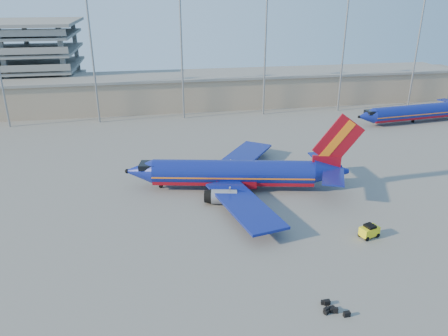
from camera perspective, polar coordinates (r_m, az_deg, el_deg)
The scene contains 7 objects.
ground at distance 65.93m, azimuth 3.00°, elevation -3.92°, with size 220.00×220.00×0.00m, color slate.
terminal_building at distance 120.55m, azimuth 1.34°, elevation 10.39°, with size 122.00×16.00×8.50m.
light_mast_row at distance 105.88m, azimuth 0.02°, elevation 16.00°, with size 101.60×1.60×28.65m.
aircraft_main at distance 67.81m, azimuth 1.92°, elevation -0.69°, with size 35.94×34.22×12.30m.
aircraft_second at distance 112.95m, azimuth 23.96°, elevation 6.75°, with size 32.69×12.67×11.08m.
baggage_tug at distance 58.49m, azimuth 18.45°, elevation -7.78°, with size 2.73×2.12×1.73m.
luggage_pile at distance 45.87m, azimuth 13.92°, elevation -17.41°, with size 2.41×2.52×0.55m.
Camera 1 is at (-14.10, -57.51, 29.01)m, focal length 35.00 mm.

